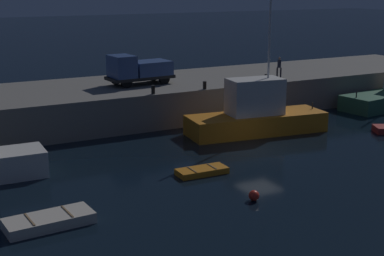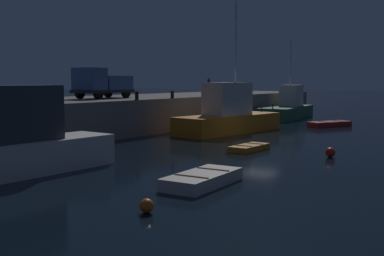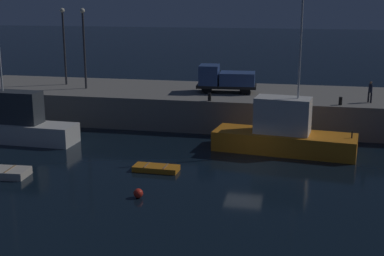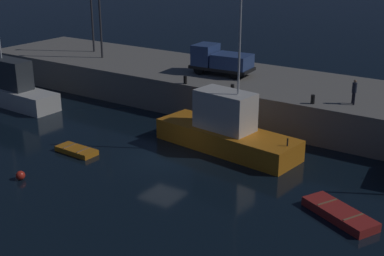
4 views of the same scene
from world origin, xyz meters
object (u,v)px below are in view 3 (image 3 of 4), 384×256
(utility_truck, at_px, (225,79))
(bollard_central, at_px, (210,97))
(bollard_west, at_px, (340,101))
(lamp_post_west, at_px, (64,40))
(lamp_post_east, at_px, (84,42))
(mooring_buoy_mid, at_px, (138,193))
(dockworker, at_px, (370,91))
(dinghy_red_small, at_px, (156,168))
(bollard_east, at_px, (262,99))
(fishing_boat_blue, at_px, (17,124))
(fishing_trawler_red, at_px, (284,133))

(utility_truck, bearing_deg, bollard_central, -98.20)
(bollard_west, bearing_deg, lamp_post_west, 169.08)
(lamp_post_east, bearing_deg, mooring_buoy_mid, -59.85)
(lamp_post_west, xyz_separation_m, dockworker, (27.81, -3.46, -3.30))
(dinghy_red_small, distance_m, bollard_west, 16.47)
(lamp_post_east, height_order, bollard_east, lamp_post_east)
(dinghy_red_small, bearing_deg, utility_truck, 81.21)
(mooring_buoy_mid, height_order, lamp_post_west, lamp_post_west)
(mooring_buoy_mid, height_order, bollard_west, bollard_west)
(dinghy_red_small, relative_size, bollard_east, 4.92)
(fishing_boat_blue, height_order, dockworker, fishing_boat_blue)
(mooring_buoy_mid, bearing_deg, lamp_post_east, 120.15)
(fishing_boat_blue, distance_m, bollard_east, 19.38)
(bollard_east, bearing_deg, fishing_trawler_red, -64.95)
(dinghy_red_small, distance_m, bollard_east, 12.28)
(bollard_central, height_order, bollard_east, bollard_central)
(dinghy_red_small, xyz_separation_m, dockworker, (14.38, 12.33, 3.55))
(utility_truck, distance_m, bollard_central, 4.40)
(fishing_boat_blue, relative_size, bollard_east, 15.90)
(utility_truck, bearing_deg, mooring_buoy_mid, -95.71)
(fishing_boat_blue, height_order, mooring_buoy_mid, fishing_boat_blue)
(utility_truck, xyz_separation_m, bollard_central, (-0.61, -4.26, -0.89))
(mooring_buoy_mid, relative_size, lamp_post_east, 0.07)
(dinghy_red_small, relative_size, mooring_buoy_mid, 5.44)
(mooring_buoy_mid, bearing_deg, dinghy_red_small, 93.75)
(utility_truck, bearing_deg, bollard_east, -49.43)
(bollard_east, bearing_deg, bollard_central, 179.57)
(lamp_post_east, xyz_separation_m, dockworker, (25.03, -1.71, -3.31))
(utility_truck, bearing_deg, dockworker, -10.85)
(lamp_post_east, height_order, bollard_central, lamp_post_east)
(lamp_post_east, bearing_deg, dockworker, -3.92)
(mooring_buoy_mid, relative_size, bollard_east, 0.91)
(dockworker, bearing_deg, bollard_east, -166.82)
(bollard_west, bearing_deg, fishing_trawler_red, -131.51)
(lamp_post_west, relative_size, dockworker, 4.19)
(dinghy_red_small, height_order, lamp_post_west, lamp_post_west)
(utility_truck, height_order, bollard_east, utility_truck)
(fishing_trawler_red, height_order, lamp_post_west, fishing_trawler_red)
(fishing_boat_blue, distance_m, dinghy_red_small, 13.49)
(mooring_buoy_mid, relative_size, dockworker, 0.31)
(bollard_east, bearing_deg, lamp_post_east, 167.47)
(mooring_buoy_mid, distance_m, bollard_east, 16.43)
(fishing_boat_blue, xyz_separation_m, dockworker, (26.93, 7.53, 2.34))
(dockworker, bearing_deg, dinghy_red_small, -139.38)
(dinghy_red_small, bearing_deg, bollard_central, 80.97)
(bollard_west, height_order, bollard_east, bollard_west)
(fishing_trawler_red, height_order, lamp_post_east, fishing_trawler_red)
(bollard_central, bearing_deg, fishing_boat_blue, -158.54)
(lamp_post_east, relative_size, bollard_west, 11.51)
(fishing_boat_blue, relative_size, bollard_central, 14.98)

